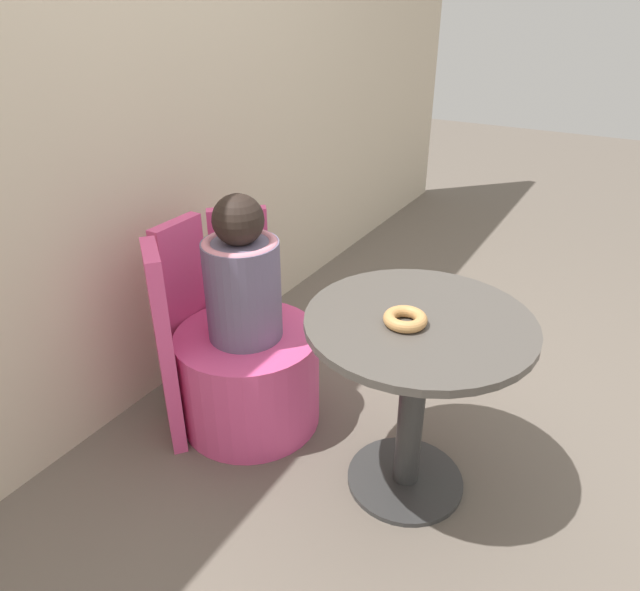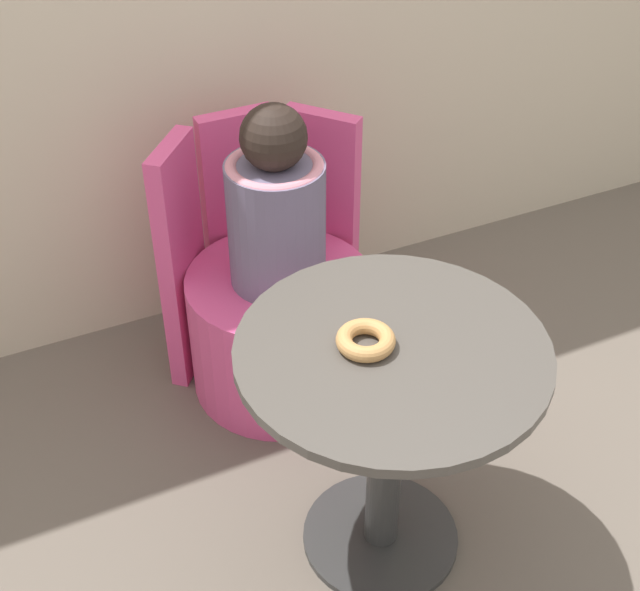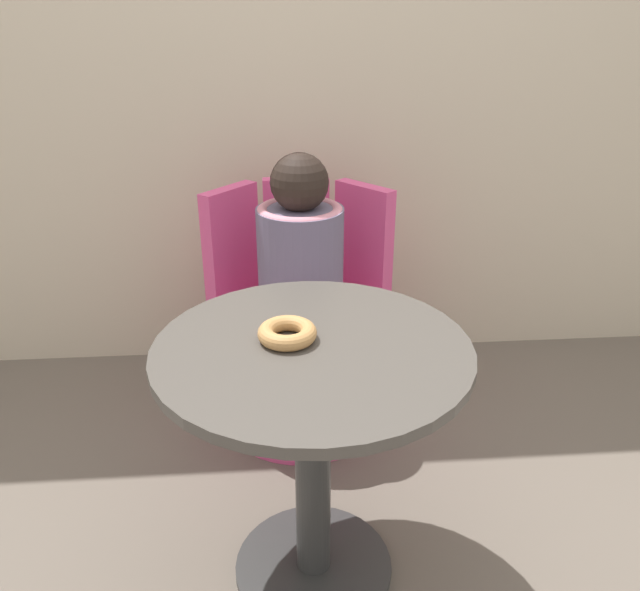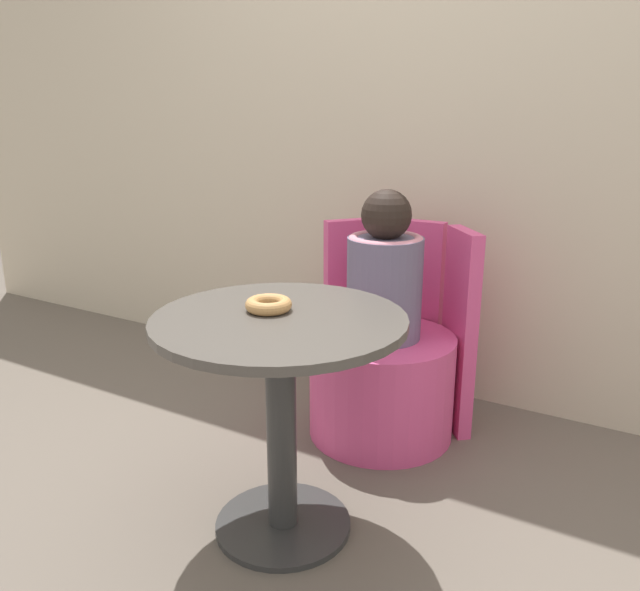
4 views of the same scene
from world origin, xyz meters
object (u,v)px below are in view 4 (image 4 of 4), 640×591
(round_table, at_px, (280,379))
(donut, at_px, (269,305))
(child_figure, at_px, (385,273))
(tub_chair, at_px, (381,385))

(round_table, relative_size, donut, 5.36)
(round_table, xyz_separation_m, child_figure, (0.01, 0.65, 0.15))
(round_table, distance_m, tub_chair, 0.71)
(tub_chair, distance_m, child_figure, 0.42)
(tub_chair, height_order, donut, donut)
(round_table, height_order, child_figure, child_figure)
(tub_chair, xyz_separation_m, child_figure, (0.00, 0.00, 0.42))
(tub_chair, bearing_deg, child_figure, 86.42)
(round_table, distance_m, child_figure, 0.67)
(child_figure, bearing_deg, tub_chair, -93.58)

